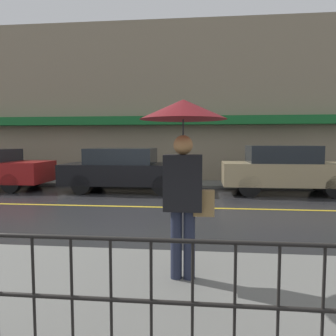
{
  "coord_description": "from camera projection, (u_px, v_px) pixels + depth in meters",
  "views": [
    {
      "loc": [
        1.8,
        -8.45,
        1.72
      ],
      "look_at": [
        1.08,
        -1.62,
        1.17
      ],
      "focal_mm": 35.0,
      "sensor_mm": 36.0,
      "label": 1
    }
  ],
  "objects": [
    {
      "name": "sidewalk_near",
      "position": [
        43.0,
        288.0,
        3.74
      ],
      "size": [
        28.0,
        2.62,
        0.1
      ],
      "color": "slate",
      "rests_on": "ground_plane"
    },
    {
      "name": "pedestrian",
      "position": [
        184.0,
        140.0,
        3.76
      ],
      "size": [
        1.01,
        1.01,
        2.1
      ],
      "color": "#23283D",
      "rests_on": "sidewalk_near"
    },
    {
      "name": "car_tan",
      "position": [
        285.0,
        169.0,
        10.79
      ],
      "size": [
        4.18,
        1.71,
        1.6
      ],
      "color": "tan",
      "rests_on": "ground_plane"
    },
    {
      "name": "sidewalk_far",
      "position": [
        157.0,
        183.0,
        13.19
      ],
      "size": [
        28.0,
        1.71,
        0.1
      ],
      "color": "slate",
      "rests_on": "ground_plane"
    },
    {
      "name": "lane_marking",
      "position": [
        134.0,
        207.0,
        8.7
      ],
      "size": [
        25.2,
        0.12,
        0.01
      ],
      "color": "gold",
      "rests_on": "ground_plane"
    },
    {
      "name": "ground_plane",
      "position": [
        134.0,
        207.0,
        8.7
      ],
      "size": [
        80.0,
        80.0,
        0.0
      ],
      "primitive_type": "plane",
      "color": "#262628"
    },
    {
      "name": "building_storefront",
      "position": [
        160.0,
        103.0,
        13.9
      ],
      "size": [
        28.0,
        0.85,
        6.79
      ],
      "color": "gray",
      "rests_on": "ground_plane"
    },
    {
      "name": "car_black",
      "position": [
        125.0,
        169.0,
        11.35
      ],
      "size": [
        4.34,
        1.81,
        1.5
      ],
      "color": "black",
      "rests_on": "ground_plane"
    }
  ]
}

